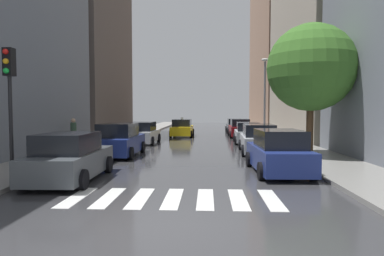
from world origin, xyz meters
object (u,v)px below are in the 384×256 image
at_px(parked_car_left_third, 142,133).
at_px(parked_car_right_second, 258,140).
at_px(parked_car_right_fourth, 240,129).
at_px(street_tree_right, 311,68).
at_px(taxi_midroad, 182,128).
at_px(lamp_post_right, 265,92).
at_px(parked_car_right_fifth, 235,126).
at_px(parked_car_right_nearest, 278,153).
at_px(pedestrian_foreground, 74,132).
at_px(traffic_light_left_corner, 9,84).
at_px(parked_car_left_nearest, 70,158).
at_px(parked_car_left_second, 119,141).
at_px(parked_car_right_third, 247,133).

distance_m(parked_car_left_third, parked_car_right_second, 9.23).
height_order(parked_car_right_fourth, street_tree_right, street_tree_right).
bearing_deg(taxi_midroad, street_tree_right, -150.36).
distance_m(parked_car_left_third, parked_car_right_fourth, 10.08).
bearing_deg(lamp_post_right, parked_car_right_fifth, 99.03).
distance_m(parked_car_left_third, parked_car_right_nearest, 13.42).
distance_m(parked_car_right_nearest, parked_car_right_fifth, 23.82).
bearing_deg(lamp_post_right, parked_car_right_nearest, -97.48).
bearing_deg(pedestrian_foreground, traffic_light_left_corner, -26.41).
bearing_deg(parked_car_left_nearest, parked_car_right_fifth, -18.58).
distance_m(parked_car_right_fourth, taxi_midroad, 5.37).
relative_size(parked_car_left_second, parked_car_left_third, 1.08).
bearing_deg(parked_car_right_fifth, parked_car_left_nearest, 163.59).
height_order(parked_car_left_second, parked_car_left_third, parked_car_left_second).
height_order(parked_car_left_second, street_tree_right, street_tree_right).
relative_size(parked_car_right_second, lamp_post_right, 0.73).
distance_m(parked_car_left_nearest, traffic_light_left_corner, 3.08).
xyz_separation_m(parked_car_right_third, pedestrian_foreground, (-11.24, -4.68, 0.37)).
height_order(parked_car_left_second, parked_car_right_second, parked_car_left_second).
bearing_deg(lamp_post_right, street_tree_right, -86.23).
bearing_deg(parked_car_right_fifth, traffic_light_left_corner, 160.86).
xyz_separation_m(parked_car_left_third, parked_car_right_third, (7.77, 0.63, -0.02)).
height_order(parked_car_right_third, parked_car_right_fourth, parked_car_right_fourth).
height_order(parked_car_right_nearest, parked_car_right_fifth, parked_car_right_nearest).
height_order(parked_car_right_third, traffic_light_left_corner, traffic_light_left_corner).
distance_m(parked_car_right_second, pedestrian_foreground, 11.23).
relative_size(taxi_midroad, street_tree_right, 0.69).
height_order(parked_car_right_third, taxi_midroad, taxi_midroad).
bearing_deg(parked_car_left_second, parked_car_right_fourth, -30.54).
distance_m(parked_car_left_third, parked_car_right_third, 7.79).
relative_size(parked_car_right_fourth, taxi_midroad, 0.99).
height_order(parked_car_right_second, pedestrian_foreground, pedestrian_foreground).
xyz_separation_m(parked_car_right_nearest, parked_car_right_fourth, (0.18, 17.53, -0.01)).
bearing_deg(traffic_light_left_corner, parked_car_right_second, 42.46).
xyz_separation_m(parked_car_right_third, taxi_midroad, (-5.36, 6.37, 0.03)).
bearing_deg(parked_car_right_second, parked_car_right_third, 1.94).
relative_size(parked_car_right_second, street_tree_right, 0.71).
xyz_separation_m(parked_car_right_second, taxi_midroad, (-5.29, 12.08, -0.02)).
relative_size(parked_car_left_nearest, parked_car_right_fifth, 0.92).
xyz_separation_m(street_tree_right, lamp_post_right, (-0.64, 9.75, -0.69)).
height_order(parked_car_left_third, parked_car_right_third, parked_car_left_third).
relative_size(parked_car_right_nearest, taxi_midroad, 0.95).
height_order(parked_car_left_third, lamp_post_right, lamp_post_right).
relative_size(street_tree_right, lamp_post_right, 1.03).
xyz_separation_m(parked_car_left_nearest, parked_car_right_fifth, (7.81, 25.58, -0.05)).
bearing_deg(parked_car_left_second, parked_car_left_nearest, -179.97).
bearing_deg(lamp_post_right, parked_car_right_second, -102.03).
bearing_deg(parked_car_right_third, pedestrian_foreground, 114.81).
bearing_deg(parked_car_right_fifth, taxi_midroad, 137.15).
bearing_deg(parked_car_right_second, taxi_midroad, 26.26).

